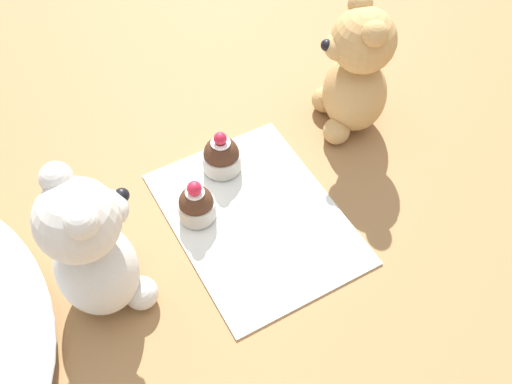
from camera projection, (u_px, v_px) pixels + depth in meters
ground_plane at (256, 218)px, 0.77m from camera, size 4.00×4.00×0.00m
knitted_placemat at (256, 217)px, 0.77m from camera, size 0.27×0.20×0.01m
teddy_bear_cream at (92, 250)px, 0.63m from camera, size 0.11×0.11×0.20m
teddy_bear_tan at (356, 74)px, 0.80m from camera, size 0.12×0.12×0.20m
cupcake_near_cream_bear at (196, 204)px, 0.75m from camera, size 0.05×0.05×0.06m
cupcake_near_tan_bear at (224, 155)px, 0.80m from camera, size 0.05×0.05×0.06m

